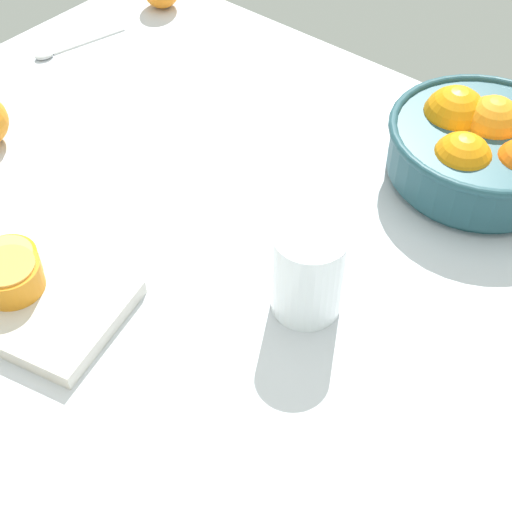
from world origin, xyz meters
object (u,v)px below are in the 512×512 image
Objects in this scene: fruit_bowl at (481,148)px; juice_glass at (308,277)px; orange_half_0 at (9,266)px; spoon at (66,48)px; cutting_board at (16,293)px; orange_half_1 at (10,276)px.

fruit_bowl and juice_glass have the same top height.
juice_glass is (-3.91, -32.58, -0.27)cm from fruit_bowl.
orange_half_0 is 0.42× the size of spoon.
juice_glass is at bearing 38.17° from cutting_board.
cutting_board is 2.84cm from orange_half_1.
cutting_board reaches higher than spoon.
cutting_board is (-30.21, -53.24, -4.08)cm from fruit_bowl.
fruit_bowl is 3.54× the size of orange_half_1.
fruit_bowl is 61.35cm from cutting_board.
juice_glass is 1.55× the size of orange_half_1.
orange_half_1 is 0.44× the size of spoon.
orange_half_0 is 52.47cm from spoon.
cutting_board is at bearing -141.83° from juice_glass.
spoon is at bearing 163.97° from juice_glass.
orange_half_0 is (-1.44, 1.03, 2.84)cm from cutting_board.
juice_glass is 0.68× the size of spoon.
juice_glass is at bearing -96.85° from fruit_bowl.
cutting_board is at bearing -119.57° from fruit_bowl.
fruit_bowl is at bearing 58.78° from orange_half_0.
fruit_bowl is 2.29× the size of juice_glass.
fruit_bowl reaches higher than cutting_board.
fruit_bowl is 0.98× the size of cutting_board.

